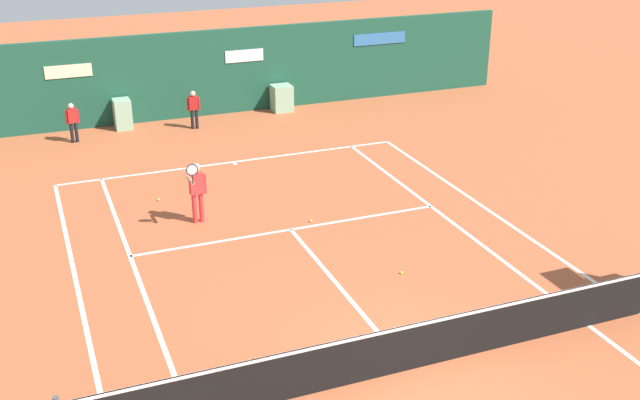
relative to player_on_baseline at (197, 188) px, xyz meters
name	(u,v)px	position (x,y,z in m)	size (l,w,h in m)	color
ground_plane	(395,352)	(2.05, -7.12, -0.94)	(80.00, 80.00, 0.01)	#B25633
tennis_net	(411,346)	(2.05, -7.69, -0.44)	(12.10, 0.10, 1.07)	#4C4C51
sponsor_back_wall	(193,76)	(2.08, 9.28, 0.55)	(25.00, 1.02, 3.10)	#194C38
player_on_baseline	(197,188)	(0.00, 0.00, 0.00)	(0.61, 0.67, 1.80)	red
ball_kid_right_post	(73,120)	(-2.33, 7.81, -0.18)	(0.44, 0.22, 1.33)	black
ball_kid_left_post	(194,107)	(1.72, 7.81, -0.17)	(0.45, 0.22, 1.35)	black
tennis_ball_near_service_line	(401,273)	(3.57, -4.40, -0.91)	(0.07, 0.07, 0.07)	#CCE033
tennis_ball_mid_court	(158,199)	(-0.70, 1.80, -0.91)	(0.07, 0.07, 0.07)	#CCE033
tennis_ball_by_sideline	(311,221)	(2.68, -1.06, -0.91)	(0.07, 0.07, 0.07)	#CCE033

